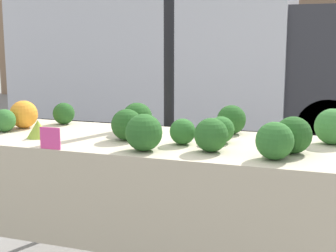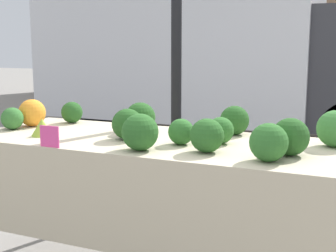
{
  "view_description": "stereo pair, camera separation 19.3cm",
  "coord_description": "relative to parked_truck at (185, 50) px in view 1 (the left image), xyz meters",
  "views": [
    {
      "loc": [
        0.82,
        -2.36,
        1.38
      ],
      "look_at": [
        0.0,
        0.0,
        0.95
      ],
      "focal_mm": 50.0,
      "sensor_mm": 36.0,
      "label": 1
    },
    {
      "loc": [
        1.0,
        -2.29,
        1.38
      ],
      "look_at": [
        0.0,
        0.0,
        0.95
      ],
      "focal_mm": 50.0,
      "sensor_mm": 36.0,
      "label": 2
    }
  ],
  "objects": [
    {
      "name": "broccoli_head_7",
      "position": [
        1.49,
        -4.19,
        -0.37
      ],
      "size": [
        0.14,
        0.14,
        0.14
      ],
      "color": "#2D6628",
      "rests_on": "market_table"
    },
    {
      "name": "broccoli_head_6",
      "position": [
        2.04,
        -4.03,
        -0.35
      ],
      "size": [
        0.19,
        0.19,
        0.19
      ],
      "color": "#387533",
      "rests_on": "market_table"
    },
    {
      "name": "broccoli_head_11",
      "position": [
        1.49,
        -4.41,
        -0.36
      ],
      "size": [
        0.17,
        0.17,
        0.17
      ],
      "color": "#285B23",
      "rests_on": "market_table"
    },
    {
      "name": "broccoli_head_9",
      "position": [
        1.17,
        -4.5,
        -0.35
      ],
      "size": [
        0.18,
        0.18,
        0.18
      ],
      "color": "#285B23",
      "rests_on": "market_table"
    },
    {
      "name": "broccoli_head_10",
      "position": [
        1.49,
        -3.92,
        -0.36
      ],
      "size": [
        0.17,
        0.17,
        0.17
      ],
      "color": "#23511E",
      "rests_on": "market_table"
    },
    {
      "name": "broccoli_head_0",
      "position": [
        0.19,
        -4.3,
        -0.37
      ],
      "size": [
        0.14,
        0.14,
        0.14
      ],
      "color": "#336B2D",
      "rests_on": "market_table"
    },
    {
      "name": "broccoli_head_4",
      "position": [
        1.31,
        -4.29,
        -0.37
      ],
      "size": [
        0.14,
        0.14,
        0.14
      ],
      "color": "#2D6628",
      "rests_on": "market_table"
    },
    {
      "name": "broccoli_head_8",
      "position": [
        1.8,
        -4.47,
        -0.35
      ],
      "size": [
        0.17,
        0.17,
        0.17
      ],
      "color": "#2D6628",
      "rests_on": "market_table"
    },
    {
      "name": "broccoli_head_2",
      "position": [
        0.96,
        -4.08,
        -0.35
      ],
      "size": [
        0.18,
        0.18,
        0.18
      ],
      "color": "#23511E",
      "rests_on": "market_table"
    },
    {
      "name": "tent_pole",
      "position": [
        1.0,
        -3.62,
        -0.1
      ],
      "size": [
        0.07,
        0.07,
        2.42
      ],
      "color": "black",
      "rests_on": "ground_plane"
    },
    {
      "name": "broccoli_head_5",
      "position": [
        1.87,
        -4.32,
        -0.35
      ],
      "size": [
        0.18,
        0.18,
        0.18
      ],
      "color": "#23511E",
      "rests_on": "market_table"
    },
    {
      "name": "price_sign",
      "position": [
        0.72,
        -4.62,
        -0.39
      ],
      "size": [
        0.11,
        0.01,
        0.11
      ],
      "color": "#EF4793",
      "rests_on": "market_table"
    },
    {
      "name": "romanesco_head",
      "position": [
        0.49,
        -4.39,
        -0.39
      ],
      "size": [
        0.13,
        0.13,
        0.1
      ],
      "color": "#93B238",
      "rests_on": "market_table"
    },
    {
      "name": "broccoli_head_1",
      "position": [
        0.98,
        -4.29,
        -0.35
      ],
      "size": [
        0.17,
        0.17,
        0.17
      ],
      "color": "#23511E",
      "rests_on": "market_table"
    },
    {
      "name": "market_table",
      "position": [
        1.2,
        -4.29,
        -0.55
      ],
      "size": [
        2.23,
        0.82,
        0.87
      ],
      "color": "beige",
      "rests_on": "ground_plane"
    },
    {
      "name": "building_facade",
      "position": [
        1.2,
        4.68,
        1.05
      ],
      "size": [
        16.0,
        0.6,
        4.71
      ],
      "color": "#9E7A5B",
      "rests_on": "ground_plane"
    },
    {
      "name": "broccoli_head_3",
      "position": [
        0.38,
        -3.94,
        -0.37
      ],
      "size": [
        0.14,
        0.14,
        0.14
      ],
      "color": "#23511E",
      "rests_on": "market_table"
    },
    {
      "name": "orange_cauliflower",
      "position": [
        0.22,
        -4.15,
        -0.35
      ],
      "size": [
        0.17,
        0.17,
        0.17
      ],
      "color": "orange",
      "rests_on": "market_table"
    },
    {
      "name": "parked_truck",
      "position": [
        0.0,
        0.0,
        0.0
      ],
      "size": [
        5.23,
        1.82,
        2.43
      ],
      "color": "silver",
      "rests_on": "ground_plane"
    }
  ]
}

